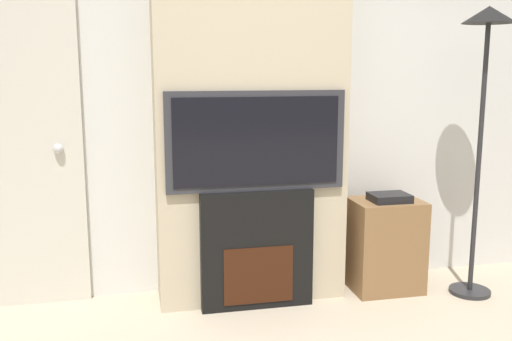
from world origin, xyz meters
TOP-DOWN VIEW (x-y plane):
  - wall_back at (0.00, 2.03)m, footprint 6.00×0.06m
  - chimney_breast at (0.00, 1.83)m, footprint 1.15×0.35m
  - fireplace at (0.00, 1.65)m, footprint 0.68×0.15m
  - television at (0.00, 1.65)m, footprint 1.06×0.07m
  - floor_lamp at (1.39, 1.54)m, footprint 0.32×0.32m
  - media_stand at (0.88, 1.73)m, footprint 0.44×0.34m
  - entry_door at (-1.46, 1.97)m, footprint 0.93×0.09m

SIDE VIEW (x-z plane):
  - media_stand at x=0.88m, z-range -0.02..0.63m
  - fireplace at x=0.00m, z-range 0.00..0.72m
  - entry_door at x=-1.46m, z-range 0.00..2.01m
  - television at x=0.00m, z-range 0.72..1.31m
  - wall_back at x=0.00m, z-range 0.00..2.70m
  - chimney_breast at x=0.00m, z-range 0.00..2.70m
  - floor_lamp at x=1.39m, z-range 0.53..2.32m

